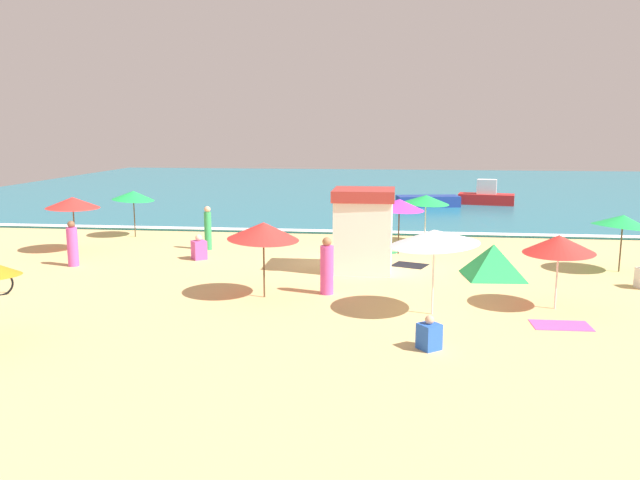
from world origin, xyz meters
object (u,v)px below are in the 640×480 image
at_px(beach_umbrella_7, 623,221).
at_px(beach_umbrella_8, 133,195).
at_px(lifeguard_cabana, 364,230).
at_px(beachgoer_6, 429,335).
at_px(beach_umbrella_5, 426,199).
at_px(beachgoer_5, 327,268).
at_px(small_boat_0, 428,201).
at_px(beach_umbrella_6, 559,244).
at_px(beach_tent, 493,261).
at_px(beach_umbrella_2, 263,231).
at_px(small_boat_1, 486,196).
at_px(beach_umbrella_3, 399,204).
at_px(beach_umbrella_0, 434,237).
at_px(beachgoer_1, 208,228).
at_px(beachgoer_0, 73,245).
at_px(beach_umbrella_9, 73,203).
at_px(beachgoer_4, 199,249).

xyz_separation_m(beach_umbrella_7, beach_umbrella_8, (-19.00, 4.69, 0.12)).
height_order(lifeguard_cabana, beachgoer_6, lifeguard_cabana).
distance_m(beach_umbrella_5, beachgoer_5, 9.28).
relative_size(beachgoer_5, small_boat_0, 0.43).
bearing_deg(beach_umbrella_5, beachgoer_6, -92.02).
distance_m(lifeguard_cabana, beach_umbrella_6, 6.66).
bearing_deg(beach_umbrella_6, beach_umbrella_5, 107.91).
bearing_deg(beach_tent, beach_umbrella_2, -154.43).
bearing_deg(beach_umbrella_6, small_boat_1, 86.83).
bearing_deg(beach_umbrella_3, beach_umbrella_8, 168.06).
relative_size(lifeguard_cabana, beach_umbrella_2, 0.98).
distance_m(beach_umbrella_0, beach_umbrella_2, 4.82).
xyz_separation_m(beach_umbrella_3, beachgoer_1, (-7.51, -0.07, -1.06)).
bearing_deg(beach_umbrella_8, beach_umbrella_0, -39.87).
relative_size(beach_umbrella_0, beach_umbrella_6, 1.10).
xyz_separation_m(beachgoer_6, small_boat_1, (4.79, 26.52, 0.28)).
bearing_deg(beach_umbrella_3, beach_tent, -49.48).
bearing_deg(beachgoer_0, lifeguard_cabana, 2.57).
relative_size(beach_umbrella_7, small_boat_0, 0.69).
height_order(beach_umbrella_2, small_boat_0, beach_umbrella_2).
bearing_deg(beach_umbrella_2, beach_umbrella_9, 146.68).
distance_m(beach_umbrella_5, beachgoer_1, 9.02).
bearing_deg(beach_umbrella_7, beach_tent, -163.06).
bearing_deg(beach_umbrella_9, beach_umbrella_5, 14.40).
bearing_deg(beachgoer_6, beach_umbrella_6, 45.58).
bearing_deg(beach_umbrella_8, beach_umbrella_6, -31.10).
bearing_deg(beach_umbrella_5, beach_umbrella_0, -91.38).
relative_size(beachgoer_0, beachgoer_4, 1.73).
xyz_separation_m(lifeguard_cabana, beach_tent, (4.23, -0.44, -0.87)).
xyz_separation_m(beach_umbrella_7, beach_tent, (-4.35, -1.32, -1.18)).
distance_m(beach_umbrella_7, beach_tent, 4.69).
distance_m(beach_umbrella_6, beachgoer_5, 6.38).
xyz_separation_m(beach_umbrella_3, small_boat_0, (1.79, 14.36, -1.49)).
relative_size(beach_umbrella_2, beach_umbrella_6, 1.07).
distance_m(beach_umbrella_6, beachgoer_1, 13.63).
relative_size(beach_umbrella_8, beachgoer_4, 2.32).
bearing_deg(beachgoer_5, beach_umbrella_6, -7.31).
xyz_separation_m(beach_umbrella_6, beach_umbrella_9, (-16.70, 5.95, 0.17)).
height_order(beach_umbrella_7, beachgoer_5, beach_umbrella_7).
bearing_deg(beachgoer_1, beach_umbrella_8, 148.37).
bearing_deg(beach_umbrella_9, beach_umbrella_3, 5.06).
distance_m(beach_umbrella_3, beach_umbrella_6, 8.20).
relative_size(beach_umbrella_0, beachgoer_0, 1.82).
distance_m(beach_umbrella_8, beach_tent, 15.89).
xyz_separation_m(lifeguard_cabana, beach_umbrella_2, (-2.64, -3.72, 0.50)).
bearing_deg(beachgoer_4, lifeguard_cabana, -11.05).
relative_size(beach_umbrella_8, beachgoer_6, 2.81).
bearing_deg(beach_umbrella_9, beach_umbrella_7, -3.21).
xyz_separation_m(beach_umbrella_5, small_boat_1, (4.32, 13.48, -1.25)).
relative_size(beach_umbrella_0, small_boat_0, 0.75).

